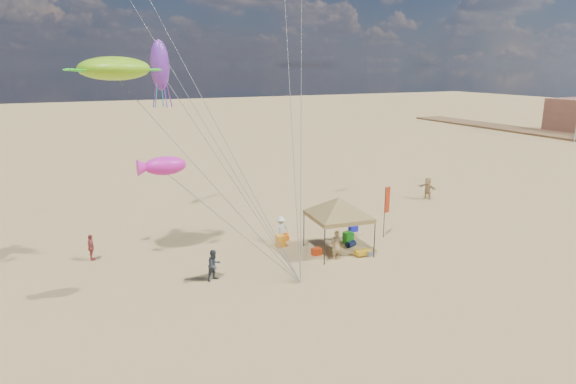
# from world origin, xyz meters

# --- Properties ---
(ground) EXTENTS (280.00, 280.00, 0.00)m
(ground) POSITION_xyz_m (0.00, 0.00, 0.00)
(ground) COLOR tan
(ground) RESTS_ON ground
(canopy_tent) EXTENTS (6.05, 6.05, 3.74)m
(canopy_tent) POSITION_xyz_m (3.35, 3.43, 3.12)
(canopy_tent) COLOR black
(canopy_tent) RESTS_ON ground
(feather_flag) EXTENTS (0.48, 0.18, 3.24)m
(feather_flag) POSITION_xyz_m (7.35, 4.42, 2.16)
(feather_flag) COLOR black
(feather_flag) RESTS_ON ground
(cooler_red) EXTENTS (0.54, 0.38, 0.38)m
(cooler_red) POSITION_xyz_m (2.02, 3.52, 0.19)
(cooler_red) COLOR red
(cooler_red) RESTS_ON ground
(cooler_blue) EXTENTS (0.54, 0.38, 0.38)m
(cooler_blue) POSITION_xyz_m (6.11, 6.13, 0.19)
(cooler_blue) COLOR #171ABD
(cooler_blue) RESTS_ON ground
(bag_navy) EXTENTS (0.69, 0.54, 0.36)m
(bag_navy) POSITION_xyz_m (4.45, 3.78, 0.18)
(bag_navy) COLOR black
(bag_navy) RESTS_ON ground
(bag_orange) EXTENTS (0.54, 0.69, 0.36)m
(bag_orange) POSITION_xyz_m (1.52, 6.51, 0.18)
(bag_orange) COLOR #FB620D
(bag_orange) RESTS_ON ground
(chair_green) EXTENTS (0.50, 0.50, 0.70)m
(chair_green) POSITION_xyz_m (4.63, 4.36, 0.35)
(chair_green) COLOR #1D9E1C
(chair_green) RESTS_ON ground
(chair_yellow) EXTENTS (0.50, 0.50, 0.70)m
(chair_yellow) POSITION_xyz_m (0.73, 5.59, 0.35)
(chair_yellow) COLOR #FF9F1C
(chair_yellow) RESTS_ON ground
(crate_grey) EXTENTS (0.34, 0.30, 0.28)m
(crate_grey) POSITION_xyz_m (4.60, 2.10, 0.14)
(crate_grey) COLOR slate
(crate_grey) RESTS_ON ground
(beach_cart) EXTENTS (0.90, 0.50, 0.24)m
(beach_cart) POSITION_xyz_m (4.30, 2.29, 0.20)
(beach_cart) COLOR #C49315
(beach_cart) RESTS_ON ground
(person_near_a) EXTENTS (0.66, 0.48, 1.66)m
(person_near_a) POSITION_xyz_m (2.66, 2.47, 0.83)
(person_near_a) COLOR tan
(person_near_a) RESTS_ON ground
(person_near_b) EXTENTS (0.94, 0.85, 1.58)m
(person_near_b) POSITION_xyz_m (-4.20, 2.66, 0.79)
(person_near_b) COLOR #38404C
(person_near_b) RESTS_ON ground
(person_near_c) EXTENTS (1.10, 0.72, 1.60)m
(person_near_c) POSITION_xyz_m (1.08, 6.33, 0.80)
(person_near_c) COLOR white
(person_near_c) RESTS_ON ground
(person_far_a) EXTENTS (0.47, 0.91, 1.48)m
(person_far_a) POSITION_xyz_m (-9.52, 8.02, 0.74)
(person_far_a) COLOR #AA4142
(person_far_a) RESTS_ON ground
(person_far_c) EXTENTS (0.97, 1.75, 1.80)m
(person_far_c) POSITION_xyz_m (15.77, 10.45, 0.90)
(person_far_c) COLOR tan
(person_far_c) RESTS_ON ground
(turtle_kite) EXTENTS (4.08, 3.66, 1.13)m
(turtle_kite) POSITION_xyz_m (-7.76, 6.00, 10.24)
(turtle_kite) COLOR #83D017
(turtle_kite) RESTS_ON ground
(fish_kite) EXTENTS (1.89, 1.13, 0.79)m
(fish_kite) POSITION_xyz_m (-6.58, 1.17, 6.28)
(fish_kite) COLOR #E21EAF
(fish_kite) RESTS_ON ground
(squid_kite) EXTENTS (1.16, 1.16, 2.46)m
(squid_kite) POSITION_xyz_m (-5.57, 6.16, 10.39)
(squid_kite) COLOR purple
(squid_kite) RESTS_ON ground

